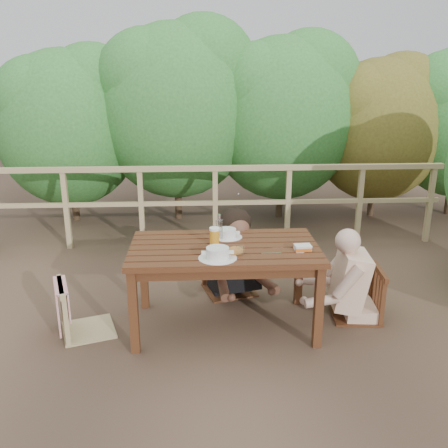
{
  "coord_description": "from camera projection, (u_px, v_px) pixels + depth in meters",
  "views": [
    {
      "loc": [
        -0.21,
        -3.71,
        2.1
      ],
      "look_at": [
        0.0,
        0.05,
        0.9
      ],
      "focal_mm": 38.76,
      "sensor_mm": 36.0,
      "label": 1
    }
  ],
  "objects": [
    {
      "name": "soup_far",
      "position": [
        227.0,
        234.0,
        4.16
      ],
      "size": [
        0.26,
        0.26,
        0.09
      ],
      "primitive_type": "cylinder",
      "color": "silver",
      "rests_on": "table"
    },
    {
      "name": "chair_right",
      "position": [
        359.0,
        272.0,
        4.21
      ],
      "size": [
        0.46,
        0.46,
        0.85
      ],
      "primitive_type": "cube",
      "rotation": [
        0.0,
        0.0,
        -1.67
      ],
      "color": "#3F2111",
      "rests_on": "ground"
    },
    {
      "name": "soup_near",
      "position": [
        218.0,
        254.0,
        3.69
      ],
      "size": [
        0.3,
        0.3,
        0.1
      ],
      "primitive_type": "cylinder",
      "color": "white",
      "rests_on": "table"
    },
    {
      "name": "woman",
      "position": [
        229.0,
        225.0,
        4.64
      ],
      "size": [
        0.7,
        0.79,
        1.36
      ],
      "primitive_type": null,
      "rotation": [
        0.0,
        0.0,
        3.41
      ],
      "color": "black",
      "rests_on": "ground"
    },
    {
      "name": "chair_left",
      "position": [
        85.0,
        284.0,
        3.95
      ],
      "size": [
        0.55,
        0.55,
        0.87
      ],
      "primitive_type": "cube",
      "rotation": [
        0.0,
        0.0,
        1.89
      ],
      "color": "tan",
      "rests_on": "ground"
    },
    {
      "name": "tumbler",
      "position": [
        240.0,
        252.0,
        3.75
      ],
      "size": [
        0.07,
        0.07,
        0.08
      ],
      "primitive_type": "cylinder",
      "color": "silver",
      "rests_on": "table"
    },
    {
      "name": "bottle",
      "position": [
        219.0,
        228.0,
        4.05
      ],
      "size": [
        0.06,
        0.06,
        0.25
      ],
      "primitive_type": "cylinder",
      "color": "white",
      "rests_on": "table"
    },
    {
      "name": "beer_glass",
      "position": [
        214.0,
        237.0,
        3.96
      ],
      "size": [
        0.08,
        0.08,
        0.16
      ],
      "primitive_type": "cylinder",
      "color": "orange",
      "rests_on": "table"
    },
    {
      "name": "bread_roll",
      "position": [
        235.0,
        251.0,
        3.78
      ],
      "size": [
        0.13,
        0.1,
        0.07
      ],
      "primitive_type": "ellipsoid",
      "color": "#965D24",
      "rests_on": "table"
    },
    {
      "name": "table",
      "position": [
        224.0,
        287.0,
        4.07
      ],
      "size": [
        1.54,
        0.87,
        0.71
      ],
      "primitive_type": "cube",
      "color": "#3F2111",
      "rests_on": "ground"
    },
    {
      "name": "chair_far",
      "position": [
        229.0,
        247.0,
        4.68
      ],
      "size": [
        0.57,
        0.57,
        0.93
      ],
      "primitive_type": "cube",
      "rotation": [
        0.0,
        0.0,
        0.26
      ],
      "color": "#3F2111",
      "rests_on": "ground"
    },
    {
      "name": "butter_tub",
      "position": [
        303.0,
        248.0,
        3.86
      ],
      "size": [
        0.14,
        0.1,
        0.06
      ],
      "primitive_type": "cube",
      "rotation": [
        0.0,
        0.0,
        0.06
      ],
      "color": "white",
      "rests_on": "table"
    },
    {
      "name": "hedge_row",
      "position": [
        240.0,
        85.0,
        6.66
      ],
      "size": [
        6.6,
        1.6,
        3.8
      ],
      "primitive_type": null,
      "color": "#2D672B",
      "rests_on": "ground"
    },
    {
      "name": "railing",
      "position": [
        215.0,
        206.0,
        5.92
      ],
      "size": [
        5.6,
        0.1,
        1.01
      ],
      "primitive_type": "cube",
      "color": "tan",
      "rests_on": "ground"
    },
    {
      "name": "diner_right",
      "position": [
        365.0,
        245.0,
        4.14
      ],
      "size": [
        0.71,
        0.6,
        1.34
      ],
      "primitive_type": null,
      "rotation": [
        0.0,
        0.0,
        1.48
      ],
      "color": "beige",
      "rests_on": "ground"
    },
    {
      "name": "ground",
      "position": [
        224.0,
        325.0,
        4.18
      ],
      "size": [
        60.0,
        60.0,
        0.0
      ],
      "primitive_type": "plane",
      "color": "brown",
      "rests_on": "ground"
    }
  ]
}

